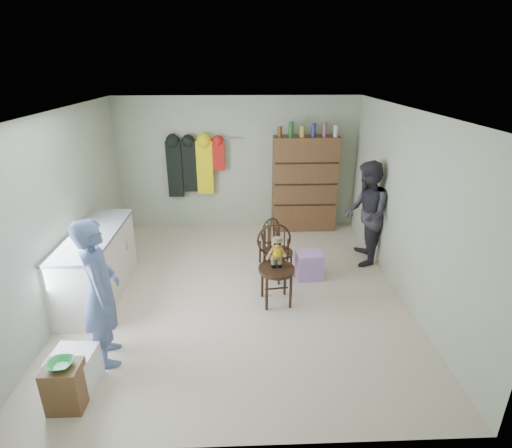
{
  "coord_description": "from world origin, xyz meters",
  "views": [
    {
      "loc": [
        0.05,
        -4.95,
        3.03
      ],
      "look_at": [
        0.25,
        0.2,
        0.95
      ],
      "focal_mm": 28.0,
      "sensor_mm": 36.0,
      "label": 1
    }
  ],
  "objects_px": {
    "counter": "(96,264)",
    "chair_front": "(276,259)",
    "dresser": "(304,184)",
    "chair_far": "(276,247)"
  },
  "relations": [
    {
      "from": "chair_far",
      "to": "dresser",
      "type": "bearing_deg",
      "value": 25.68
    },
    {
      "from": "counter",
      "to": "dresser",
      "type": "xyz_separation_m",
      "value": [
        3.2,
        2.3,
        0.44
      ]
    },
    {
      "from": "dresser",
      "to": "chair_front",
      "type": "bearing_deg",
      "value": -106.48
    },
    {
      "from": "counter",
      "to": "chair_front",
      "type": "height_order",
      "value": "chair_front"
    },
    {
      "from": "counter",
      "to": "chair_far",
      "type": "distance_m",
      "value": 2.53
    },
    {
      "from": "chair_far",
      "to": "dresser",
      "type": "distance_m",
      "value": 2.07
    },
    {
      "from": "chair_front",
      "to": "dresser",
      "type": "distance_m",
      "value": 2.67
    },
    {
      "from": "chair_front",
      "to": "counter",
      "type": "bearing_deg",
      "value": 167.12
    },
    {
      "from": "counter",
      "to": "chair_far",
      "type": "bearing_deg",
      "value": 8.97
    },
    {
      "from": "counter",
      "to": "chair_front",
      "type": "bearing_deg",
      "value": -5.87
    }
  ]
}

